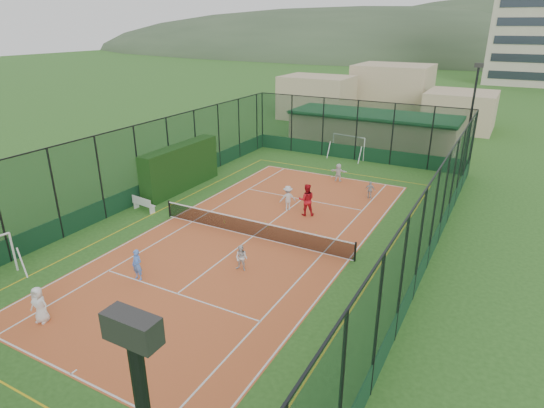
{
  "coord_description": "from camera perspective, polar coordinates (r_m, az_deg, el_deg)",
  "views": [
    {
      "loc": [
        11.53,
        -19.16,
        10.86
      ],
      "look_at": [
        0.07,
        2.08,
        1.2
      ],
      "focal_mm": 30.0,
      "sensor_mm": 36.0,
      "label": 1
    }
  ],
  "objects": [
    {
      "name": "floodlight_ne",
      "position": [
        36.51,
        23.57,
        9.4
      ],
      "size": [
        0.6,
        0.26,
        8.25
      ],
      "primitive_type": null,
      "color": "black",
      "rests_on": "ground"
    },
    {
      "name": "perimeter_fence",
      "position": [
        23.87,
        -2.51,
        1.3
      ],
      "size": [
        18.12,
        34.12,
        5.0
      ],
      "primitive_type": null,
      "color": "#11331D",
      "rests_on": "ground"
    },
    {
      "name": "court_slab",
      "position": [
        24.86,
        -2.42,
        -4.1
      ],
      "size": [
        11.17,
        23.97,
        0.01
      ],
      "primitive_type": "cube",
      "color": "#C15F2B",
      "rests_on": "ground"
    },
    {
      "name": "child_near_left",
      "position": [
        20.01,
        -27.17,
        -11.19
      ],
      "size": [
        0.83,
        0.64,
        1.51
      ],
      "primitive_type": "imported",
      "rotation": [
        0.0,
        0.0,
        0.23
      ],
      "color": "white",
      "rests_on": "court_slab"
    },
    {
      "name": "clubhouse",
      "position": [
        43.74,
        12.57,
        9.05
      ],
      "size": [
        15.2,
        7.2,
        3.15
      ],
      "primitive_type": null,
      "color": "tan",
      "rests_on": "ground"
    },
    {
      "name": "distant_hills",
      "position": [
        169.9,
        25.47,
        16.16
      ],
      "size": [
        200.0,
        60.0,
        24.0
      ],
      "primitive_type": null,
      "color": "#384C33",
      "rests_on": "ground"
    },
    {
      "name": "child_far_back",
      "position": [
        33.62,
        8.33,
        3.95
      ],
      "size": [
        1.28,
        0.55,
        1.34
      ],
      "primitive_type": "imported",
      "rotation": [
        0.0,
        0.0,
        3.27
      ],
      "color": "white",
      "rests_on": "court_slab"
    },
    {
      "name": "tennis_balls",
      "position": [
        26.23,
        -1.7,
        -2.55
      ],
      "size": [
        5.45,
        1.41,
        0.07
      ],
      "color": "#CCE033",
      "rests_on": "court_slab"
    },
    {
      "name": "ground",
      "position": [
        24.86,
        -2.42,
        -4.11
      ],
      "size": [
        300.0,
        300.0,
        0.0
      ],
      "primitive_type": "plane",
      "color": "#2B581E",
      "rests_on": "ground"
    },
    {
      "name": "child_far_left",
      "position": [
        28.04,
        2.0,
        0.77
      ],
      "size": [
        1.15,
        1.08,
        1.57
      ],
      "primitive_type": "imported",
      "rotation": [
        0.0,
        0.0,
        3.81
      ],
      "color": "silver",
      "rests_on": "court_slab"
    },
    {
      "name": "white_bench",
      "position": [
        29.11,
        -15.79,
        0.06
      ],
      "size": [
        1.74,
        0.67,
        0.96
      ],
      "primitive_type": null,
      "rotation": [
        0.0,
        0.0,
        -0.12
      ],
      "color": "white",
      "rests_on": "ground"
    },
    {
      "name": "hedge_left",
      "position": [
        32.09,
        -11.38,
        4.53
      ],
      "size": [
        1.07,
        7.11,
        3.11
      ],
      "primitive_type": "cube",
      "color": "black",
      "rests_on": "ground"
    },
    {
      "name": "child_near_mid",
      "position": [
        21.45,
        -16.57,
        -7.33
      ],
      "size": [
        0.55,
        0.37,
        1.46
      ],
      "primitive_type": "imported",
      "rotation": [
        0.0,
        0.0,
        -0.04
      ],
      "color": "#5287EA",
      "rests_on": "court_slab"
    },
    {
      "name": "tennis_net",
      "position": [
        24.63,
        -2.44,
        -3.0
      ],
      "size": [
        11.67,
        0.12,
        1.06
      ],
      "primitive_type": null,
      "color": "black",
      "rests_on": "ground"
    },
    {
      "name": "coach",
      "position": [
        27.26,
        4.35,
        0.54
      ],
      "size": [
        1.2,
        1.11,
        1.97
      ],
      "primitive_type": "imported",
      "rotation": [
        0.0,
        0.0,
        3.62
      ],
      "color": "red",
      "rests_on": "court_slab"
    },
    {
      "name": "futsal_goal_far",
      "position": [
        39.6,
        9.55,
        7.06
      ],
      "size": [
        3.1,
        1.23,
        1.94
      ],
      "primitive_type": null,
      "rotation": [
        0.0,
        0.0,
        -0.12
      ],
      "color": "white",
      "rests_on": "ground"
    },
    {
      "name": "child_far_right",
      "position": [
        30.63,
        12.22,
        1.73
      ],
      "size": [
        0.69,
        0.3,
        1.18
      ],
      "primitive_type": "imported",
      "rotation": [
        0.0,
        0.0,
        3.13
      ],
      "color": "silver",
      "rests_on": "court_slab"
    },
    {
      "name": "child_near_right",
      "position": [
        21.38,
        -3.85,
        -6.78
      ],
      "size": [
        0.66,
        0.54,
        1.27
      ],
      "primitive_type": "imported",
      "rotation": [
        0.0,
        0.0,
        0.1
      ],
      "color": "silver",
      "rests_on": "court_slab"
    }
  ]
}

